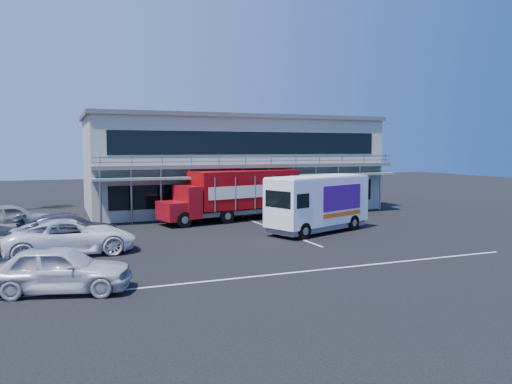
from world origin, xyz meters
name	(u,v)px	position (x,y,z in m)	size (l,w,h in m)	color
ground	(269,243)	(0.00, 0.00, 0.00)	(120.00, 120.00, 0.00)	black
building	(230,163)	(3.00, 14.94, 3.66)	(22.40, 12.00, 7.30)	#979B8E
red_truck	(237,193)	(1.20, 8.35, 1.83)	(10.14, 4.39, 3.33)	maroon
white_van	(318,202)	(3.92, 2.00, 1.72)	(7.01, 4.56, 3.24)	white
parked_car_a	(60,269)	(-9.99, -5.50, 0.80)	(1.88, 4.68, 1.59)	silver
parked_car_c	(71,237)	(-9.50, 0.80, 0.81)	(2.67, 5.80, 1.61)	white
parked_car_d	(69,228)	(-9.50, 4.00, 0.73)	(2.04, 5.01, 1.45)	#2B2F39
parked_car_e	(12,217)	(-12.50, 9.00, 0.79)	(1.87, 4.65, 1.59)	gray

